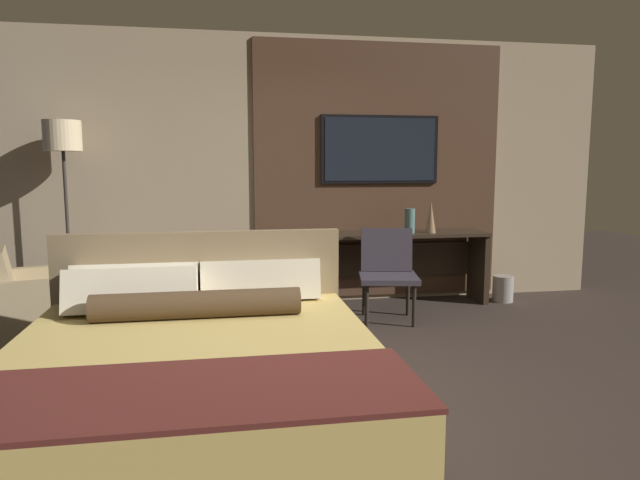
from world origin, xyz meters
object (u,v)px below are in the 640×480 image
object	(u,v)px
bed	(195,376)
vase_short	(410,221)
book	(323,232)
vase_tall	(431,217)
tv	(380,149)
desk_chair	(388,267)
desk	(383,254)
floor_lamp	(63,152)
armchair_by_window	(40,306)
waste_bin	(503,289)

from	to	relation	value
bed	vase_short	size ratio (longest dim) A/B	8.53
bed	vase_short	distance (m)	3.37
book	vase_tall	bearing A→B (deg)	-6.00
tv	desk_chair	world-z (taller)	tv
desk	vase_short	size ratio (longest dim) A/B	8.58
book	vase_short	bearing A→B (deg)	-6.19
desk	floor_lamp	xyz separation A→B (m)	(-3.11, -0.07, 1.05)
tv	desk_chair	bearing A→B (deg)	-99.45
desk	armchair_by_window	xyz separation A→B (m)	(-3.24, -0.62, -0.27)
floor_lamp	book	xyz separation A→B (m)	(2.47, 0.08, -0.80)
desk	vase_tall	distance (m)	0.63
desk_chair	floor_lamp	distance (m)	3.22
desk	tv	world-z (taller)	tv
vase_short	book	xyz separation A→B (m)	(-0.90, 0.10, -0.11)
bed	desk	distance (m)	3.24
floor_lamp	vase_short	bearing A→B (deg)	-0.32
tv	waste_bin	world-z (taller)	tv
vase_tall	book	bearing A→B (deg)	174.00
tv	waste_bin	distance (m)	2.01
bed	waste_bin	xyz separation A→B (m)	(3.16, 2.52, -0.17)
vase_tall	vase_short	bearing A→B (deg)	174.76
book	waste_bin	bearing A→B (deg)	-4.22
bed	book	xyz separation A→B (m)	(1.20, 2.67, 0.47)
book	waste_bin	world-z (taller)	book
bed	tv	bearing A→B (deg)	56.92
vase_short	book	size ratio (longest dim) A/B	1.01
armchair_by_window	book	xyz separation A→B (m)	(2.59, 0.63, 0.52)
desk	vase_short	distance (m)	0.45
desk_chair	floor_lamp	bearing A→B (deg)	-178.54
desk	desk_chair	size ratio (longest dim) A/B	2.52
tv	bed	bearing A→B (deg)	-123.08
book	waste_bin	size ratio (longest dim) A/B	0.90
tv	armchair_by_window	bearing A→B (deg)	-166.03
desk_chair	book	world-z (taller)	desk_chair
desk_chair	floor_lamp	xyz separation A→B (m)	(-2.99, 0.50, 1.08)
bed	desk_chair	size ratio (longest dim) A/B	2.51
armchair_by_window	book	size ratio (longest dim) A/B	3.93
tv	vase_short	bearing A→B (deg)	-46.59
vase_short	vase_tall	bearing A→B (deg)	-5.24
vase_short	waste_bin	distance (m)	1.30
bed	vase_tall	world-z (taller)	vase_tall
bed	armchair_by_window	xyz separation A→B (m)	(-1.39, 2.03, -0.05)
tv	vase_tall	world-z (taller)	tv
desk	book	world-z (taller)	book
desk_chair	waste_bin	xyz separation A→B (m)	(1.44, 0.44, -0.36)
book	floor_lamp	bearing A→B (deg)	-178.15
vase_short	desk_chair	bearing A→B (deg)	-128.06
vase_tall	vase_short	world-z (taller)	vase_tall
desk	waste_bin	size ratio (longest dim) A/B	7.77
tv	vase_tall	size ratio (longest dim) A/B	3.91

